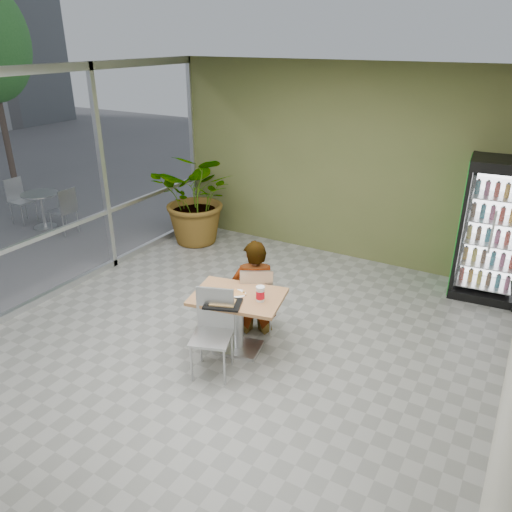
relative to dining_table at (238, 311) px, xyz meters
The scene contains 13 objects.
ground 0.56m from the dining_table, 127.39° to the right, with size 7.00×7.00×0.00m, color gray.
room_envelope 1.08m from the dining_table, 127.39° to the right, with size 6.00×7.00×3.20m, color beige, non-canonical shape.
storefront_frame 3.28m from the dining_table, behind, with size 0.10×7.00×3.20m, color #B9BBBF, non-canonical shape.
dining_table is the anchor object (origin of this frame).
chair_far 0.46m from the dining_table, 91.45° to the left, with size 0.56×0.56×0.92m.
chair_near 0.45m from the dining_table, 96.03° to the right, with size 0.56×0.56×0.98m.
seated_woman 0.50m from the dining_table, 97.00° to the left, with size 0.57×0.37×1.55m, color black.
pizza_plate 0.23m from the dining_table, 145.07° to the left, with size 0.30×0.29×0.03m.
soda_cup 0.42m from the dining_table, ahead, with size 0.10×0.10×0.18m.
napkin_stack 0.37m from the dining_table, 140.86° to the right, with size 0.13×0.13×0.02m, color white.
cafeteria_tray 0.36m from the dining_table, 95.72° to the right, with size 0.41×0.30×0.02m, color black.
beverage_fridge 3.87m from the dining_table, 51.56° to the left, with size 0.98×0.78×2.03m.
potted_plant 3.59m from the dining_table, 133.20° to the left, with size 1.55×1.34×1.72m, color #2C6E2C.
Camera 1 is at (2.86, -4.23, 3.54)m, focal length 35.00 mm.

